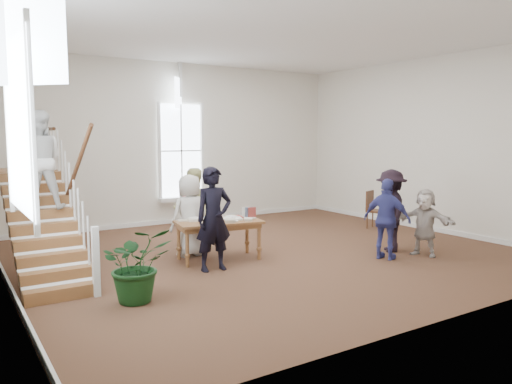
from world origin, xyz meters
TOP-DOWN VIEW (x-y plane):
  - ground at (0.00, 0.00)m, footprint 10.00×10.00m
  - room_shell at (-0.00, 4.39)m, footprint 10.49×10.00m
  - staircase at (-4.34, 0.75)m, footprint 1.10×4.10m
  - library_table at (-1.16, 0.08)m, footprint 1.80×1.10m
  - police_officer at (-1.61, -0.58)m, footprint 0.72×0.49m
  - elderly_woman at (-1.51, 0.67)m, footprint 0.87×0.60m
  - person_yellow at (-1.21, 1.17)m, footprint 0.87×0.68m
  - woman_cluster_a at (1.70, -1.72)m, footprint 0.74×1.04m
  - woman_cluster_b at (2.30, -1.27)m, footprint 1.19×1.31m
  - woman_cluster_c at (2.60, -1.92)m, footprint 0.85×1.36m
  - floor_plant at (-3.40, -1.52)m, footprint 1.13×1.01m
  - side_chair at (3.97, 0.85)m, footprint 0.56×0.56m

SIDE VIEW (x-z plane):
  - ground at x=0.00m, z-range 0.00..0.00m
  - room_shell at x=0.00m, z-range -4.60..5.40m
  - side_chair at x=3.97m, z-range 0.06..1.07m
  - floor_plant at x=-3.40m, z-range 0.00..1.14m
  - woman_cluster_c at x=2.60m, z-range 0.00..1.40m
  - library_table at x=-1.16m, z-range 0.28..1.14m
  - woman_cluster_a at x=1.70m, z-range 0.00..1.63m
  - elderly_woman at x=-1.51m, z-range 0.00..1.70m
  - woman_cluster_b at x=2.30m, z-range 0.00..1.77m
  - person_yellow at x=-1.21m, z-range 0.00..1.79m
  - police_officer at x=-1.61m, z-range 0.00..1.92m
  - staircase at x=-4.34m, z-range 0.16..3.08m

